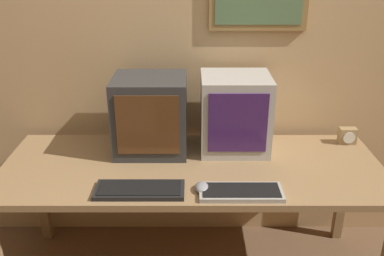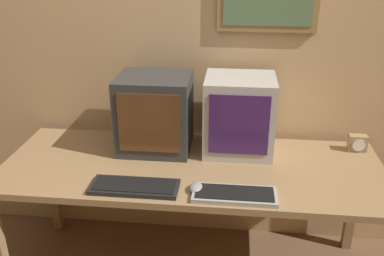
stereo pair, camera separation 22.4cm
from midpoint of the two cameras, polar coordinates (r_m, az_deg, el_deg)
wall_back at (r=2.59m, az=-2.47°, el=11.11°), size 8.00×0.08×2.60m
desk at (r=2.37m, az=-2.72°, el=-6.42°), size 2.08×0.79×0.74m
monitor_left at (r=2.44m, az=-8.17°, el=1.70°), size 0.41×0.35×0.44m
monitor_right at (r=2.44m, az=3.12°, el=1.94°), size 0.39×0.35×0.44m
keyboard_main at (r=2.12m, az=-10.04°, el=-8.20°), size 0.43×0.17×0.03m
keyboard_side at (r=2.08m, az=3.48°, el=-8.59°), size 0.40×0.16×0.03m
mouse_near_keyboard at (r=2.10m, az=-1.76°, el=-8.00°), size 0.07×0.10×0.04m
desk_clock at (r=2.69m, az=17.80°, el=-1.05°), size 0.10×0.06×0.10m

